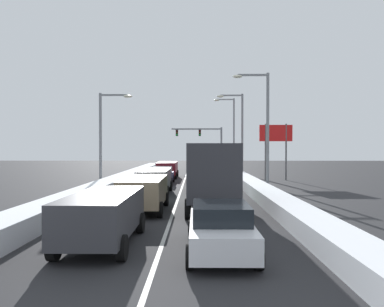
# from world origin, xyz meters

# --- Properties ---
(ground_plane) EXTENTS (130.56, 130.56, 0.00)m
(ground_plane) POSITION_xyz_m (0.00, 20.09, 0.00)
(ground_plane) COLOR #28282B
(lane_stripe_between_right_lane_and_center_lane) EXTENTS (0.14, 55.24, 0.01)m
(lane_stripe_between_right_lane_and_center_lane) POSITION_xyz_m (-0.00, 25.11, 0.00)
(lane_stripe_between_right_lane_and_center_lane) COLOR silver
(lane_stripe_between_right_lane_and_center_lane) RESTS_ON ground
(snow_bank_right_shoulder) EXTENTS (1.41, 55.24, 0.75)m
(snow_bank_right_shoulder) POSITION_xyz_m (5.30, 25.11, 0.37)
(snow_bank_right_shoulder) COLOR white
(snow_bank_right_shoulder) RESTS_ON ground
(snow_bank_left_shoulder) EXTENTS (1.61, 55.24, 0.82)m
(snow_bank_left_shoulder) POSITION_xyz_m (-5.30, 25.11, 0.41)
(snow_bank_left_shoulder) COLOR white
(snow_bank_left_shoulder) RESTS_ON ground
(sedan_white_right_lane_nearest) EXTENTS (2.00, 4.50, 1.51)m
(sedan_white_right_lane_nearest) POSITION_xyz_m (1.84, 6.94, 0.76)
(sedan_white_right_lane_nearest) COLOR silver
(sedan_white_right_lane_nearest) RESTS_ON ground
(box_truck_right_lane_second) EXTENTS (2.53, 7.20, 3.36)m
(box_truck_right_lane_second) POSITION_xyz_m (1.88, 14.57, 1.90)
(box_truck_right_lane_second) COLOR #1E5633
(box_truck_right_lane_second) RESTS_ON ground
(suv_black_right_lane_third) EXTENTS (2.16, 4.90, 1.67)m
(suv_black_right_lane_third) POSITION_xyz_m (1.68, 22.50, 1.02)
(suv_black_right_lane_third) COLOR black
(suv_black_right_lane_third) RESTS_ON ground
(suv_red_right_lane_fourth) EXTENTS (2.16, 4.90, 1.67)m
(suv_red_right_lane_fourth) POSITION_xyz_m (1.50, 29.00, 1.02)
(suv_red_right_lane_fourth) COLOR maroon
(suv_red_right_lane_fourth) RESTS_ON ground
(sedan_silver_right_lane_fifth) EXTENTS (2.00, 4.50, 1.51)m
(sedan_silver_right_lane_fifth) POSITION_xyz_m (1.84, 34.78, 0.76)
(sedan_silver_right_lane_fifth) COLOR #B7BABF
(sedan_silver_right_lane_fifth) RESTS_ON ground
(suv_charcoal_center_lane_nearest) EXTENTS (2.16, 4.90, 1.67)m
(suv_charcoal_center_lane_nearest) POSITION_xyz_m (-1.91, 7.81, 1.02)
(suv_charcoal_center_lane_nearest) COLOR #38383D
(suv_charcoal_center_lane_nearest) RESTS_ON ground
(suv_tan_center_lane_second) EXTENTS (2.16, 4.90, 1.67)m
(suv_tan_center_lane_second) POSITION_xyz_m (-1.48, 14.13, 1.02)
(suv_tan_center_lane_second) COLOR #937F60
(suv_tan_center_lane_second) RESTS_ON ground
(suv_gray_center_lane_third) EXTENTS (2.16, 4.90, 1.67)m
(suv_gray_center_lane_third) POSITION_xyz_m (-1.72, 20.95, 1.02)
(suv_gray_center_lane_third) COLOR slate
(suv_gray_center_lane_third) RESTS_ON ground
(sedan_navy_center_lane_fourth) EXTENTS (2.00, 4.50, 1.51)m
(sedan_navy_center_lane_fourth) POSITION_xyz_m (-1.84, 27.74, 0.76)
(sedan_navy_center_lane_fourth) COLOR navy
(sedan_navy_center_lane_fourth) RESTS_ON ground
(suv_maroon_center_lane_fifth) EXTENTS (2.16, 4.90, 1.67)m
(suv_maroon_center_lane_fifth) POSITION_xyz_m (-1.88, 34.16, 1.02)
(suv_maroon_center_lane_fifth) COLOR maroon
(suv_maroon_center_lane_fifth) RESTS_ON ground
(traffic_light_gantry) EXTENTS (7.54, 0.47, 6.20)m
(traffic_light_gantry) POSITION_xyz_m (2.57, 50.20, 4.50)
(traffic_light_gantry) COLOR slate
(traffic_light_gantry) RESTS_ON ground
(street_lamp_right_near) EXTENTS (2.66, 0.36, 8.60)m
(street_lamp_right_near) POSITION_xyz_m (5.99, 22.60, 5.12)
(street_lamp_right_near) COLOR gray
(street_lamp_right_near) RESTS_ON ground
(street_lamp_right_mid) EXTENTS (2.66, 0.36, 8.57)m
(street_lamp_right_mid) POSITION_xyz_m (5.41, 32.64, 5.10)
(street_lamp_right_mid) COLOR gray
(street_lamp_right_mid) RESTS_ON ground
(street_lamp_right_far) EXTENTS (2.66, 0.36, 9.48)m
(street_lamp_right_far) POSITION_xyz_m (5.65, 42.68, 5.58)
(street_lamp_right_far) COLOR gray
(street_lamp_right_far) RESTS_ON ground
(street_lamp_left_mid) EXTENTS (2.66, 0.36, 7.51)m
(street_lamp_left_mid) POSITION_xyz_m (-6.11, 25.01, 4.54)
(street_lamp_left_mid) COLOR gray
(street_lamp_left_mid) RESTS_ON ground
(roadside_sign_right) EXTENTS (3.20, 0.16, 5.50)m
(roadside_sign_right) POSITION_xyz_m (8.91, 31.66, 4.02)
(roadside_sign_right) COLOR #59595B
(roadside_sign_right) RESTS_ON ground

